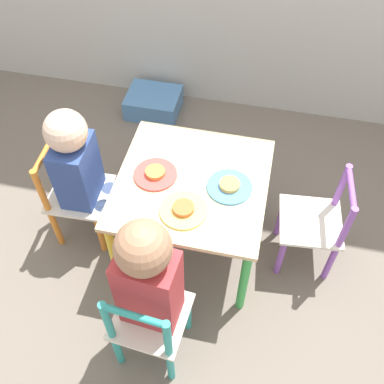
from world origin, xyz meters
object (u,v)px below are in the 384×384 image
chair_purple (316,224)px  plate_right (230,186)px  plate_front (183,210)px  chair_orange (75,195)px  child_left (80,168)px  plate_left (155,174)px  kids_table (192,191)px  chair_teal (149,324)px  child_front (150,280)px  storage_bin (154,103)px

chair_purple → plate_right: 0.43m
plate_front → plate_right: same height
chair_orange → child_left: 0.20m
chair_orange → plate_front: chair_orange is taller
chair_orange → plate_front: 0.58m
chair_purple → plate_left: size_ratio=2.88×
plate_front → plate_right: (0.15, 0.15, 0.00)m
kids_table → chair_orange: size_ratio=1.19×
chair_teal → plate_left: bearing=-73.8°
plate_left → chair_orange: bearing=-176.9°
child_left → plate_right: size_ratio=4.03×
chair_teal → child_front: (0.00, 0.06, 0.23)m
chair_purple → chair_teal: bearing=-50.1°
kids_table → plate_left: bearing=180.0°
chair_teal → child_left: size_ratio=0.70×
kids_table → plate_right: 0.17m
chair_purple → plate_left: 0.71m
plate_front → chair_purple: bearing=20.8°
child_left → plate_right: bearing=-90.5°
child_left → plate_left: child_left is taller
chair_purple → child_front: child_front is taller
chair_teal → plate_left: (-0.11, 0.53, 0.21)m
chair_orange → chair_purple: same height
chair_teal → plate_left: size_ratio=2.88×
kids_table → child_left: child_left is taller
chair_orange → storage_bin: 0.92m
chair_orange → child_front: (0.49, -0.45, 0.23)m
chair_purple → plate_front: size_ratio=2.77×
chair_orange → plate_right: bearing=-90.5°
chair_teal → child_left: child_left is taller
chair_purple → child_front: (-0.57, -0.52, 0.23)m
plate_right → storage_bin: size_ratio=0.58×
chair_teal → chair_purple: same height
child_front → plate_right: bearing=-107.3°
kids_table → plate_front: size_ratio=3.29×
child_front → chair_orange: bearing=-37.7°
kids_table → storage_bin: (-0.43, 0.88, -0.32)m
plate_front → storage_bin: size_ratio=0.59×
child_left → plate_front: (0.47, -0.13, 0.02)m
chair_teal → chair_orange: bearing=-41.5°
chair_orange → plate_right: 0.71m
chair_purple → child_left: child_left is taller
child_left → plate_front: 0.49m
child_front → storage_bin: 1.46m
kids_table → chair_purple: chair_purple is taller
kids_table → plate_front: plate_front is taller
kids_table → child_front: size_ratio=0.77×
chair_orange → storage_bin: chair_orange is taller
child_front → storage_bin: child_front is taller
child_front → plate_left: size_ratio=4.45×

